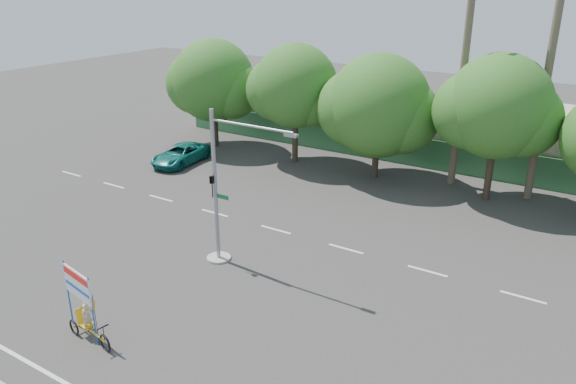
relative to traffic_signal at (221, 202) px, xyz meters
The scene contains 13 objects.
ground 5.40m from the traffic_signal, 61.13° to the right, with size 120.00×120.00×0.00m, color #33302D.
fence 17.76m from the traffic_signal, 82.85° to the left, with size 38.00×0.08×2.00m, color #336B3D.
building_left 23.38m from the traffic_signal, 109.52° to the left, with size 12.00×8.00×4.00m, color #B6AB90.
building_right 24.29m from the traffic_signal, 65.15° to the left, with size 14.00×8.00×3.60m, color #B6AB90.
tree_far_left 18.45m from the traffic_signal, 130.22° to the left, with size 7.14×6.00×7.96m.
tree_left 14.99m from the traffic_signal, 109.08° to the left, with size 6.66×5.60×8.07m.
tree_center 14.15m from the traffic_signal, 85.33° to the left, with size 7.62×6.40×7.85m.
tree_right 16.38m from the traffic_signal, 59.83° to the left, with size 6.90×5.80×8.36m.
palm_tall 20.04m from the traffic_signal, 56.69° to the left, with size 3.73×3.79×17.45m.
palm_short 17.56m from the traffic_signal, 69.84° to the left, with size 3.73×3.79×14.45m.
traffic_signal is the anchor object (origin of this frame).
trike_billboard 7.36m from the traffic_signal, 94.86° to the right, with size 2.71×0.91×2.70m.
pickup_truck 14.83m from the traffic_signal, 139.80° to the left, with size 2.17×4.70×1.31m, color #0E6258.
Camera 1 is at (12.38, -13.63, 12.26)m, focal length 35.00 mm.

